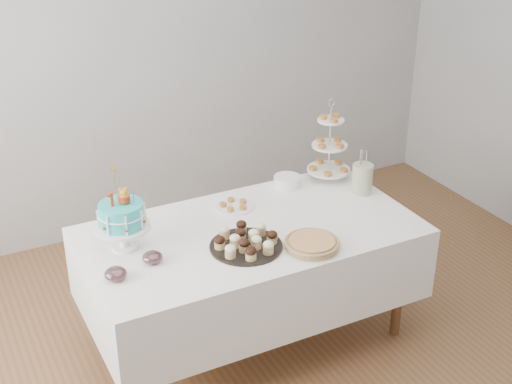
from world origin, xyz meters
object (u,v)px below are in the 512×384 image
birthday_cake (123,228)px  pie (312,244)px  cupcake_tray (246,240)px  plate_stack (287,181)px  table (251,263)px  jam_bowl_a (153,257)px  utensil_pitcher (362,177)px  jam_bowl_b (116,274)px  pastry_plate (234,206)px  tiered_stand (330,146)px

birthday_cake → pie: size_ratio=1.52×
cupcake_tray → plate_stack: size_ratio=2.34×
birthday_cake → table: bearing=-4.1°
jam_bowl_a → utensil_pitcher: size_ratio=0.37×
utensil_pitcher → jam_bowl_b: bearing=-170.0°
pastry_plate → utensil_pitcher: (0.81, -0.17, 0.09)m
birthday_cake → cupcake_tray: bearing=-20.3°
pie → tiered_stand: bearing=52.1°
jam_bowl_a → utensil_pitcher: 1.47m
table → jam_bowl_a: size_ratio=17.77×
jam_bowl_a → tiered_stand: bearing=18.4°
pastry_plate → utensil_pitcher: utensil_pitcher is taller
pastry_plate → jam_bowl_b: (-0.87, -0.43, 0.02)m
jam_bowl_b → birthday_cake: bearing=64.2°
cupcake_tray → utensil_pitcher: bearing=16.1°
pie → utensil_pitcher: utensil_pitcher is taller
birthday_cake → pastry_plate: birthday_cake is taller
pie → pastry_plate: 0.64m
cupcake_tray → pastry_plate: 0.47m
tiered_stand → jam_bowl_a: (-1.38, -0.46, -0.20)m
plate_stack → jam_bowl_a: (-1.08, -0.48, -0.00)m
pastry_plate → tiered_stand: bearing=7.7°
table → pastry_plate: bearing=83.8°
pie → jam_bowl_a: 0.86m
pastry_plate → birthday_cake: bearing=-168.3°
cupcake_tray → tiered_stand: (0.88, 0.55, 0.19)m
cupcake_tray → jam_bowl_a: cupcake_tray is taller
plate_stack → pastry_plate: 0.45m
jam_bowl_a → birthday_cake: bearing=112.8°
plate_stack → pastry_plate: size_ratio=0.76×
pastry_plate → jam_bowl_a: (-0.65, -0.36, 0.02)m
table → birthday_cake: size_ratio=4.11×
plate_stack → utensil_pitcher: bearing=-38.0°
jam_bowl_b → pastry_plate: bearing=26.2°
cupcake_tray → tiered_stand: tiered_stand is taller
tiered_stand → jam_bowl_b: 1.70m
cupcake_tray → tiered_stand: 1.05m
birthday_cake → utensil_pitcher: size_ratio=1.61×
utensil_pitcher → pastry_plate: bearing=169.2°
table → pie: size_ratio=6.23×
pastry_plate → jam_bowl_b: 0.97m
tiered_stand → utensil_pitcher: (0.08, -0.27, -0.13)m
birthday_cake → cupcake_tray: birthday_cake is taller
jam_bowl_a → plate_stack: bearing=23.9°
pie → pastry_plate: (-0.18, 0.62, -0.01)m
table → utensil_pitcher: bearing=7.2°
tiered_stand → plate_stack: 0.36m
table → jam_bowl_b: 0.89m
pastry_plate → pie: bearing=-74.1°
birthday_cake → jam_bowl_a: bearing=-61.0°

